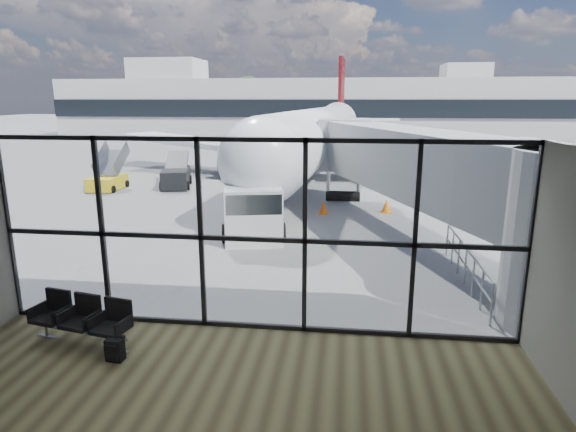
% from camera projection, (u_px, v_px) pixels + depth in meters
% --- Properties ---
extents(ground, '(220.00, 220.00, 0.00)m').
position_uv_depth(ground, '(328.00, 151.00, 49.99)').
color(ground, slate).
rests_on(ground, ground).
extents(lounge_shell, '(12.02, 8.01, 4.51)m').
position_uv_depth(lounge_shell, '(179.00, 311.00, 6.18)').
color(lounge_shell, brown).
rests_on(lounge_shell, ground).
extents(glass_curtain_wall, '(12.10, 0.12, 4.50)m').
position_uv_depth(glass_curtain_wall, '(252.00, 237.00, 10.90)').
color(glass_curtain_wall, white).
rests_on(glass_curtain_wall, ground).
extents(jet_bridge, '(8.00, 16.50, 4.33)m').
position_uv_depth(jet_bridge, '(427.00, 172.00, 17.01)').
color(jet_bridge, gray).
rests_on(jet_bridge, ground).
extents(apron_railing, '(0.06, 5.46, 1.11)m').
position_uv_depth(apron_railing, '(466.00, 261.00, 13.97)').
color(apron_railing, gray).
rests_on(apron_railing, ground).
extents(far_terminal, '(80.00, 12.20, 11.00)m').
position_uv_depth(far_terminal, '(331.00, 106.00, 70.24)').
color(far_terminal, silver).
rests_on(far_terminal, ground).
extents(tree_0, '(4.95, 4.95, 7.12)m').
position_uv_depth(tree_0, '(82.00, 103.00, 85.15)').
color(tree_0, '#382619').
rests_on(tree_0, ground).
extents(tree_1, '(5.61, 5.61, 8.07)m').
position_uv_depth(tree_1, '(114.00, 99.00, 84.28)').
color(tree_1, '#382619').
rests_on(tree_1, ground).
extents(tree_2, '(6.27, 6.27, 9.03)m').
position_uv_depth(tree_2, '(146.00, 95.00, 83.41)').
color(tree_2, '#382619').
rests_on(tree_2, ground).
extents(tree_3, '(4.95, 4.95, 7.12)m').
position_uv_depth(tree_3, '(180.00, 103.00, 82.99)').
color(tree_3, '#382619').
rests_on(tree_3, ground).
extents(tree_4, '(5.61, 5.61, 8.07)m').
position_uv_depth(tree_4, '(214.00, 99.00, 82.12)').
color(tree_4, '#382619').
rests_on(tree_4, ground).
extents(tree_5, '(6.27, 6.27, 9.03)m').
position_uv_depth(tree_5, '(248.00, 95.00, 81.25)').
color(tree_5, '#382619').
rests_on(tree_5, ground).
extents(seating_row, '(2.40, 1.11, 1.06)m').
position_uv_depth(seating_row, '(84.00, 316.00, 10.69)').
color(seating_row, gray).
rests_on(seating_row, ground).
extents(backpack, '(0.37, 0.35, 0.53)m').
position_uv_depth(backpack, '(115.00, 350.00, 9.94)').
color(backpack, black).
rests_on(backpack, ground).
extents(airliner, '(31.11, 36.10, 9.30)m').
position_uv_depth(airliner, '(319.00, 134.00, 34.06)').
color(airliner, white).
rests_on(airliner, ground).
extents(service_van, '(3.16, 5.19, 2.11)m').
position_uv_depth(service_van, '(253.00, 206.00, 19.37)').
color(service_van, silver).
rests_on(service_van, ground).
extents(belt_loader, '(2.46, 4.47, 1.96)m').
position_uv_depth(belt_loader, '(176.00, 176.00, 29.57)').
color(belt_loader, black).
rests_on(belt_loader, ground).
extents(mobile_stairs, '(1.77, 3.19, 2.21)m').
position_uv_depth(mobile_stairs, '(108.00, 181.00, 28.77)').
color(mobile_stairs, gold).
rests_on(mobile_stairs, ground).
extents(traffic_cone_a, '(0.44, 0.44, 0.63)m').
position_uv_depth(traffic_cone_a, '(324.00, 208.00, 22.66)').
color(traffic_cone_a, '#FF5F0D').
rests_on(traffic_cone_a, ground).
extents(traffic_cone_b, '(0.47, 0.47, 0.67)m').
position_uv_depth(traffic_cone_b, '(386.00, 206.00, 22.94)').
color(traffic_cone_b, orange).
rests_on(traffic_cone_b, ground).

